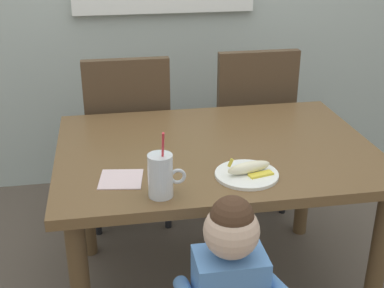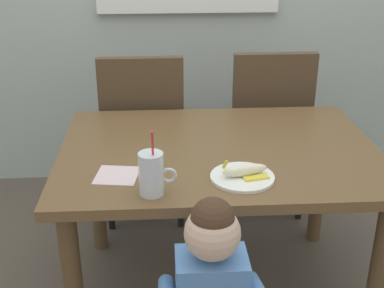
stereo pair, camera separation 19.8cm
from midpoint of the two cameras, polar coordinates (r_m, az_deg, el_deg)
name	(u,v)px [view 2 (the right image)]	position (r m, az deg, el deg)	size (l,w,h in m)	color
dining_table	(219,169)	(2.14, 5.60, -2.87)	(1.28, 0.92, 0.72)	brown
dining_chair_left	(143,129)	(2.74, -3.33, 1.59)	(0.44, 0.45, 0.96)	#4C3826
dining_chair_right	(267,124)	(2.86, 10.24, 2.19)	(0.44, 0.45, 0.96)	#4C3826
toddler_standing	(211,287)	(1.66, 5.68, -15.57)	(0.33, 0.24, 0.84)	#3F4760
milk_cup	(152,176)	(1.72, -1.19, -3.63)	(0.13, 0.09, 0.25)	silver
snack_plate	(242,177)	(1.86, 8.61, -3.71)	(0.23, 0.23, 0.01)	white
peeled_banana	(245,170)	(1.86, 8.94, -2.98)	(0.18, 0.12, 0.07)	#F4EAC6
paper_napkin	(117,175)	(1.87, -5.29, -3.55)	(0.15, 0.15, 0.00)	silver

